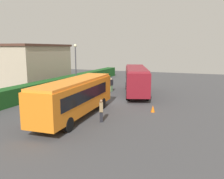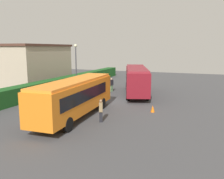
# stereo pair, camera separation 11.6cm
# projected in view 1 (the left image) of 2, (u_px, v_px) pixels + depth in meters

# --- Properties ---
(ground_plane) EXTENTS (64.00, 64.00, 0.00)m
(ground_plane) POSITION_uv_depth(u_px,v_px,m) (118.00, 101.00, 24.72)
(ground_plane) COLOR #424244
(bus_orange) EXTENTS (10.48, 2.82, 3.07)m
(bus_orange) POSITION_uv_depth(u_px,v_px,m) (76.00, 96.00, 18.70)
(bus_orange) COLOR orange
(bus_orange) RESTS_ON ground_plane
(bus_maroon) EXTENTS (10.60, 5.50, 3.26)m
(bus_maroon) POSITION_uv_depth(u_px,v_px,m) (136.00, 79.00, 28.12)
(bus_maroon) COLOR maroon
(bus_maroon) RESTS_ON ground_plane
(person_left) EXTENTS (0.28, 0.42, 1.81)m
(person_left) POSITION_uv_depth(u_px,v_px,m) (24.00, 109.00, 17.94)
(person_left) COLOR silver
(person_left) RESTS_ON ground_plane
(person_center) EXTENTS (0.52, 0.44, 1.80)m
(person_center) POSITION_uv_depth(u_px,v_px,m) (46.00, 105.00, 19.27)
(person_center) COLOR #4C6B47
(person_center) RESTS_ON ground_plane
(person_right) EXTENTS (0.45, 0.39, 1.73)m
(person_right) POSITION_uv_depth(u_px,v_px,m) (101.00, 110.00, 17.65)
(person_right) COLOR black
(person_right) RESTS_ON ground_plane
(person_far) EXTENTS (0.52, 0.43, 1.71)m
(person_far) POSITION_uv_depth(u_px,v_px,m) (111.00, 85.00, 30.19)
(person_far) COLOR #4C6B47
(person_far) RESTS_ON ground_plane
(hedge_row) EXTENTS (44.00, 1.59, 1.65)m
(hedge_row) POSITION_uv_depth(u_px,v_px,m) (44.00, 88.00, 27.87)
(hedge_row) COLOR #1A4D1C
(hedge_row) RESTS_ON ground_plane
(depot_building) EXTENTS (10.64, 7.61, 6.04)m
(depot_building) POSITION_uv_depth(u_px,v_px,m) (31.00, 65.00, 34.32)
(depot_building) COLOR tan
(depot_building) RESTS_ON ground_plane
(traffic_cone) EXTENTS (0.36, 0.36, 0.60)m
(traffic_cone) POSITION_uv_depth(u_px,v_px,m) (153.00, 109.00, 20.51)
(traffic_cone) COLOR orange
(traffic_cone) RESTS_ON ground_plane
(lamppost) EXTENTS (0.36, 0.36, 5.99)m
(lamppost) POSITION_uv_depth(u_px,v_px,m) (76.00, 63.00, 29.15)
(lamppost) COLOR #38383D
(lamppost) RESTS_ON ground_plane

